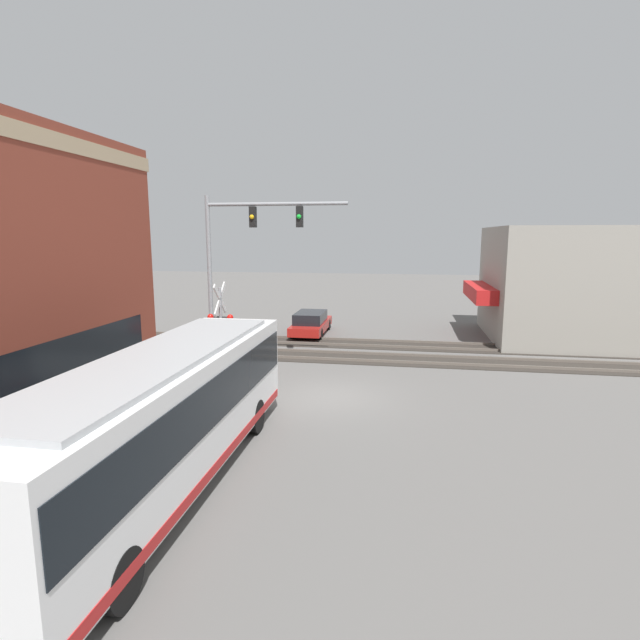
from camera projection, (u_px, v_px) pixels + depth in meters
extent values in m
plane|color=#605E5B|center=(329.00, 397.00, 18.24)|extent=(120.00, 120.00, 0.00)
cube|color=black|center=(25.00, 388.00, 13.65)|extent=(12.22, 0.12, 2.20)
cube|color=gray|center=(583.00, 284.00, 27.83)|extent=(8.76, 9.97, 6.31)
cube|color=red|center=(480.00, 292.00, 28.83)|extent=(6.13, 1.20, 0.80)
cube|color=white|center=(163.00, 414.00, 11.52)|extent=(11.25, 2.55, 2.64)
cube|color=black|center=(162.00, 398.00, 11.45)|extent=(11.03, 2.59, 1.11)
cube|color=#B21E1E|center=(166.00, 461.00, 11.71)|extent=(11.03, 2.58, 0.24)
cube|color=#A5A8AA|center=(160.00, 356.00, 11.29)|extent=(9.56, 2.17, 0.12)
cylinder|color=black|center=(219.00, 414.00, 15.06)|extent=(1.00, 2.57, 1.00)
cylinder|color=black|center=(55.00, 571.00, 8.01)|extent=(1.00, 2.57, 1.00)
cylinder|color=gray|center=(210.00, 281.00, 22.67)|extent=(0.20, 0.20, 7.57)
cylinder|color=gray|center=(276.00, 204.00, 21.59)|extent=(0.16, 6.28, 0.16)
cube|color=black|center=(253.00, 217.00, 21.85)|extent=(0.30, 0.27, 0.90)
sphere|color=yellow|center=(252.00, 217.00, 21.69)|extent=(0.20, 0.20, 0.20)
cube|color=black|center=(300.00, 217.00, 21.51)|extent=(0.30, 0.27, 0.90)
sphere|color=green|center=(299.00, 217.00, 21.35)|extent=(0.20, 0.20, 0.20)
cylinder|color=gray|center=(221.00, 328.00, 21.90)|extent=(0.14, 0.14, 3.60)
cube|color=white|center=(220.00, 299.00, 21.69)|extent=(1.41, 0.06, 1.41)
cube|color=white|center=(220.00, 299.00, 21.69)|extent=(1.41, 0.06, 1.41)
cylinder|color=#38383A|center=(221.00, 317.00, 21.82)|extent=(0.08, 0.90, 0.08)
sphere|color=red|center=(230.00, 318.00, 21.70)|extent=(0.28, 0.28, 0.28)
sphere|color=red|center=(210.00, 317.00, 21.84)|extent=(0.28, 0.28, 0.28)
cube|color=#332D28|center=(347.00, 357.00, 24.07)|extent=(2.60, 60.00, 0.03)
cube|color=#6B6056|center=(346.00, 360.00, 23.36)|extent=(0.07, 60.00, 0.15)
cube|color=#6B6056|center=(349.00, 353.00, 24.75)|extent=(0.07, 60.00, 0.15)
cube|color=#332D28|center=(354.00, 343.00, 27.18)|extent=(2.60, 60.00, 0.03)
cube|color=#6B6056|center=(353.00, 345.00, 26.47)|extent=(0.07, 60.00, 0.15)
cube|color=#6B6056|center=(355.00, 340.00, 27.86)|extent=(0.07, 60.00, 0.15)
cube|color=#B21E19|center=(311.00, 326.00, 29.77)|extent=(4.89, 1.80, 0.50)
cube|color=black|center=(310.00, 317.00, 29.44)|extent=(2.69, 1.62, 0.61)
cylinder|color=black|center=(316.00, 324.00, 31.27)|extent=(0.64, 1.82, 0.64)
cylinder|color=black|center=(306.00, 334.00, 28.33)|extent=(0.64, 1.82, 0.64)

